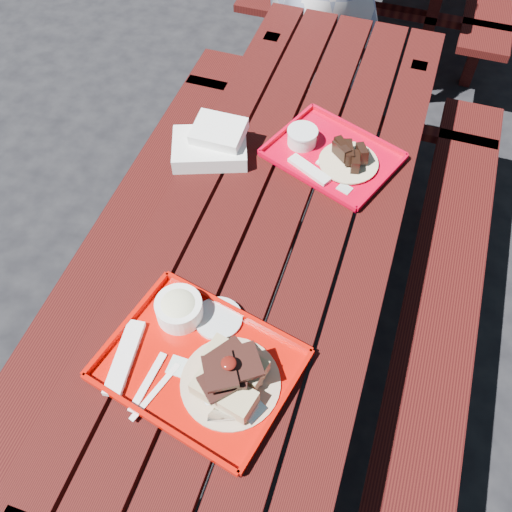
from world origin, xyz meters
name	(u,v)px	position (x,y,z in m)	size (l,w,h in m)	color
ground	(267,343)	(0.00, 0.00, 0.00)	(60.00, 60.00, 0.00)	black
picnic_table_near	(270,267)	(0.00, 0.00, 0.56)	(1.41, 2.40, 0.75)	#390E0A
near_tray	(203,354)	(-0.04, -0.46, 0.79)	(0.54, 0.46, 0.15)	red
far_tray	(330,154)	(0.09, 0.36, 0.77)	(0.49, 0.43, 0.07)	red
white_cloth	(212,144)	(-0.29, 0.26, 0.79)	(0.29, 0.25, 0.10)	white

